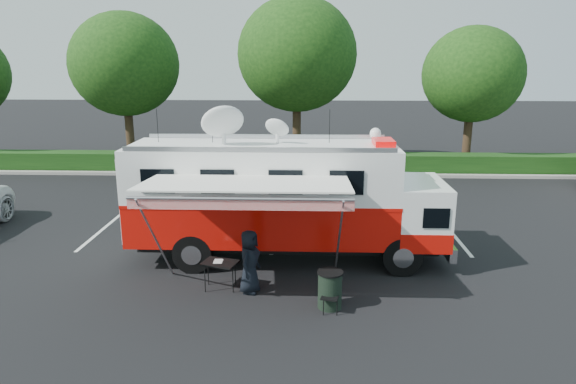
# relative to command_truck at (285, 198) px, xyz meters

# --- Properties ---
(ground_plane) EXTENTS (120.00, 120.00, 0.00)m
(ground_plane) POSITION_rel_command_truck_xyz_m (0.08, 0.00, -1.86)
(ground_plane) COLOR black
(ground_plane) RESTS_ON ground
(back_border) EXTENTS (60.00, 6.14, 8.87)m
(back_border) POSITION_rel_command_truck_xyz_m (1.22, 12.90, 3.14)
(back_border) COLOR #9E998E
(back_border) RESTS_ON ground_plane
(stall_lines) EXTENTS (24.12, 5.50, 0.01)m
(stall_lines) POSITION_rel_command_truck_xyz_m (-0.42, 3.00, -1.86)
(stall_lines) COLOR silver
(stall_lines) RESTS_ON ground_plane
(command_truck) EXTENTS (9.06, 2.49, 4.35)m
(command_truck) POSITION_rel_command_truck_xyz_m (0.00, 0.00, 0.00)
(command_truck) COLOR black
(command_truck) RESTS_ON ground_plane
(awning) EXTENTS (4.94, 2.56, 2.99)m
(awning) POSITION_rel_command_truck_xyz_m (-0.81, -2.59, 0.94)
(awning) COLOR white
(awning) RESTS_ON ground_plane
(person) EXTENTS (0.72, 0.91, 1.63)m
(person) POSITION_rel_command_truck_xyz_m (-0.78, -2.28, -1.86)
(person) COLOR black
(person) RESTS_ON ground_plane
(folding_table) EXTENTS (0.99, 0.82, 0.73)m
(folding_table) POSITION_rel_command_truck_xyz_m (-1.56, -2.13, -1.18)
(folding_table) COLOR black
(folding_table) RESTS_ON ground_plane
(folding_chair) EXTENTS (0.47, 0.49, 0.82)m
(folding_chair) POSITION_rel_command_truck_xyz_m (1.20, -3.21, -1.38)
(folding_chair) COLOR black
(folding_chair) RESTS_ON ground_plane
(trash_bin) EXTENTS (0.61, 0.61, 0.91)m
(trash_bin) POSITION_rel_command_truck_xyz_m (1.20, -3.06, -1.40)
(trash_bin) COLOR black
(trash_bin) RESTS_ON ground_plane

